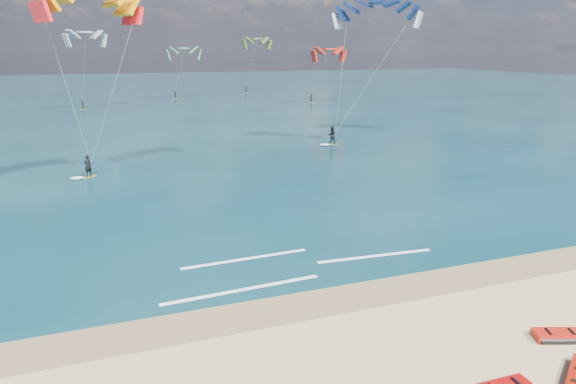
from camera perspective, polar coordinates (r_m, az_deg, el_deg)
The scene contains 8 objects.
ground at distance 55.15m, azimuth -13.60°, elevation 5.07°, with size 320.00×320.00×0.00m, color tan.
wet_sand_strip at distance 20.43m, azimuth -0.77°, elevation -12.82°, with size 320.00×2.40×0.01m, color olive.
sea at distance 118.51m, azimuth -17.37°, elevation 10.29°, with size 320.00×200.00×0.04m, color #092D35.
packed_kite_mid at distance 20.93m, azimuth 28.59°, elevation -14.19°, with size 2.48×0.97×0.35m, color red, non-canonical shape.
kitesurfer_main at distance 39.77m, azimuth -21.40°, elevation 11.97°, with size 7.37×7.12×14.71m.
kitesurfer_far at distance 53.05m, azimuth 7.73°, elevation 14.37°, with size 10.51×6.93×15.74m.
shoreline_foam at distance 23.75m, azimuth -0.09°, elevation -8.45°, with size 13.40×3.64×0.01m.
distant_kites at distance 94.23m, azimuth -22.80°, elevation 12.03°, with size 83.70×36.58×14.78m.
Camera 1 is at (-5.89, -13.96, 9.76)m, focal length 32.00 mm.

